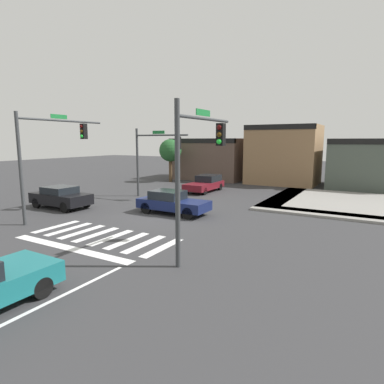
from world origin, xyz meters
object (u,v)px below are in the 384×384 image
traffic_signal_southeast (199,155)px  car_black (61,197)px  traffic_signal_southwest (52,145)px  car_maroon (205,183)px  roadside_tree (170,151)px  car_navy (172,202)px  traffic_signal_northwest (155,151)px

traffic_signal_southeast → car_black: (-12.23, 3.23, -3.19)m
traffic_signal_southeast → car_black: 13.05m
traffic_signal_southwest → car_maroon: 13.85m
car_maroon → roadside_tree: 8.03m
car_maroon → roadside_tree: bearing=-122.6°
traffic_signal_southeast → roadside_tree: bearing=36.3°
car_maroon → roadside_tree: (-6.39, 4.08, 2.64)m
car_navy → car_maroon: car_navy is taller
traffic_signal_northwest → traffic_signal_southeast: 13.09m
car_black → roadside_tree: 15.46m
traffic_signal_southwest → roadside_tree: bearing=11.1°
car_black → roadside_tree: bearing=-85.0°
traffic_signal_southeast → roadside_tree: traffic_signal_southeast is taller
car_black → traffic_signal_southeast: bearing=165.2°
traffic_signal_southwest → car_maroon: bearing=-13.0°
car_black → car_navy: bearing=-162.9°
traffic_signal_northwest → car_black: traffic_signal_northwest is taller
car_black → car_maroon: (5.07, 11.11, -0.04)m
car_black → roadside_tree: roadside_tree is taller
traffic_signal_southeast → roadside_tree: 22.87m
traffic_signal_southeast → traffic_signal_southwest: traffic_signal_southwest is taller
roadside_tree → car_black: bearing=-85.0°
traffic_signal_southeast → traffic_signal_southwest: bearing=82.8°
traffic_signal_southwest → traffic_signal_southeast: bearing=-97.2°
traffic_signal_northwest → traffic_signal_southwest: bearing=-98.1°
traffic_signal_northwest → car_black: (-3.22, -6.26, -2.92)m
traffic_signal_southeast → car_navy: size_ratio=1.32×
traffic_signal_southeast → car_navy: bearing=41.5°
traffic_signal_southwest → car_maroon: traffic_signal_southwest is taller
traffic_signal_southeast → car_maroon: bearing=26.5°
car_navy → car_black: bearing=-162.9°
traffic_signal_northwest → roadside_tree: (-4.54, 8.92, -0.32)m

